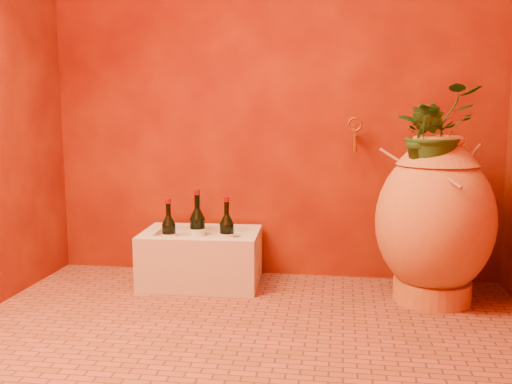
% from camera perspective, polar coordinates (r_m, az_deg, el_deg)
% --- Properties ---
extents(floor, '(2.50, 2.50, 0.00)m').
position_cam_1_polar(floor, '(2.40, -1.44, -14.85)').
color(floor, brown).
rests_on(floor, ground).
extents(wall_back, '(2.50, 0.02, 2.50)m').
position_cam_1_polar(wall_back, '(3.21, 1.66, 13.80)').
color(wall_back, '#5C0B05').
rests_on(wall_back, ground).
extents(amphora, '(0.61, 0.61, 0.82)m').
position_cam_1_polar(amphora, '(2.91, 17.44, -2.71)').
color(amphora, '#B87533').
rests_on(amphora, floor).
extents(stone_basin, '(0.64, 0.45, 0.29)m').
position_cam_1_polar(stone_basin, '(3.12, -5.50, -6.66)').
color(stone_basin, beige).
rests_on(stone_basin, floor).
extents(wine_bottle_a, '(0.08, 0.08, 0.31)m').
position_cam_1_polar(wine_bottle_a, '(3.08, -8.70, -4.38)').
color(wine_bottle_a, black).
rests_on(wine_bottle_a, stone_basin).
extents(wine_bottle_b, '(0.08, 0.08, 0.32)m').
position_cam_1_polar(wine_bottle_b, '(3.03, -2.94, -4.41)').
color(wine_bottle_b, black).
rests_on(wine_bottle_b, stone_basin).
extents(wine_bottle_c, '(0.09, 0.09, 0.35)m').
position_cam_1_polar(wine_bottle_c, '(3.11, -5.87, -3.93)').
color(wine_bottle_c, black).
rests_on(wine_bottle_c, stone_basin).
extents(wall_tap, '(0.08, 0.17, 0.18)m').
position_cam_1_polar(wall_tap, '(3.08, 9.83, 5.83)').
color(wall_tap, '#A26F25').
rests_on(wall_tap, wall_back).
extents(plant_main, '(0.51, 0.49, 0.43)m').
position_cam_1_polar(plant_main, '(2.83, 17.41, 5.86)').
color(plant_main, '#1B4518').
rests_on(plant_main, amphora).
extents(plant_side, '(0.23, 0.22, 0.32)m').
position_cam_1_polar(plant_side, '(2.77, 16.52, 5.21)').
color(plant_side, '#1B4518').
rests_on(plant_side, amphora).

